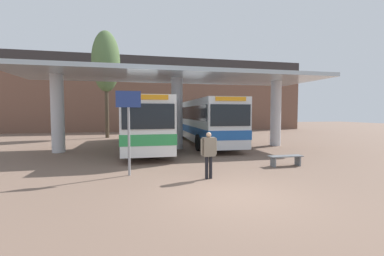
{
  "coord_description": "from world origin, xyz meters",
  "views": [
    {
      "loc": [
        -2.75,
        -6.7,
        2.34
      ],
      "look_at": [
        0.0,
        5.32,
        1.6
      ],
      "focal_mm": 24.0,
      "sensor_mm": 36.0,
      "label": 1
    }
  ],
  "objects_px": {
    "info_sign_platform": "(129,116)",
    "poplar_tree_behind_left": "(106,62)",
    "pedestrian_waiting": "(209,150)",
    "transit_bus_center_bay": "(203,120)",
    "parked_car_street": "(211,125)",
    "waiting_bench_near_pillar": "(286,158)",
    "transit_bus_left_bay": "(144,121)"
  },
  "relations": [
    {
      "from": "transit_bus_left_bay",
      "to": "info_sign_platform",
      "type": "relative_size",
      "value": 3.96
    },
    {
      "from": "poplar_tree_behind_left",
      "to": "transit_bus_center_bay",
      "type": "bearing_deg",
      "value": -38.72
    },
    {
      "from": "parked_car_street",
      "to": "transit_bus_center_bay",
      "type": "bearing_deg",
      "value": -114.13
    },
    {
      "from": "waiting_bench_near_pillar",
      "to": "transit_bus_center_bay",
      "type": "bearing_deg",
      "value": 98.08
    },
    {
      "from": "transit_bus_left_bay",
      "to": "waiting_bench_near_pillar",
      "type": "distance_m",
      "value": 9.71
    },
    {
      "from": "info_sign_platform",
      "to": "parked_car_street",
      "type": "height_order",
      "value": "info_sign_platform"
    },
    {
      "from": "transit_bus_left_bay",
      "to": "transit_bus_center_bay",
      "type": "distance_m",
      "value": 4.66
    },
    {
      "from": "parked_car_street",
      "to": "pedestrian_waiting",
      "type": "bearing_deg",
      "value": -110.97
    },
    {
      "from": "waiting_bench_near_pillar",
      "to": "info_sign_platform",
      "type": "height_order",
      "value": "info_sign_platform"
    },
    {
      "from": "poplar_tree_behind_left",
      "to": "waiting_bench_near_pillar",
      "type": "bearing_deg",
      "value": -59.46
    },
    {
      "from": "waiting_bench_near_pillar",
      "to": "poplar_tree_behind_left",
      "type": "xyz_separation_m",
      "value": [
        -8.87,
        15.04,
        6.61
      ]
    },
    {
      "from": "transit_bus_left_bay",
      "to": "poplar_tree_behind_left",
      "type": "distance_m",
      "value": 9.52
    },
    {
      "from": "transit_bus_center_bay",
      "to": "parked_car_street",
      "type": "distance_m",
      "value": 10.17
    },
    {
      "from": "transit_bus_center_bay",
      "to": "pedestrian_waiting",
      "type": "distance_m",
      "value": 10.61
    },
    {
      "from": "pedestrian_waiting",
      "to": "parked_car_street",
      "type": "relative_size",
      "value": 0.39
    },
    {
      "from": "transit_bus_left_bay",
      "to": "parked_car_street",
      "type": "distance_m",
      "value": 13.45
    },
    {
      "from": "pedestrian_waiting",
      "to": "poplar_tree_behind_left",
      "type": "bearing_deg",
      "value": 101.18
    },
    {
      "from": "waiting_bench_near_pillar",
      "to": "pedestrian_waiting",
      "type": "bearing_deg",
      "value": -161.52
    },
    {
      "from": "transit_bus_left_bay",
      "to": "waiting_bench_near_pillar",
      "type": "xyz_separation_m",
      "value": [
        5.75,
        -7.68,
        -1.44
      ]
    },
    {
      "from": "parked_car_street",
      "to": "info_sign_platform",
      "type": "bearing_deg",
      "value": -119.2
    },
    {
      "from": "poplar_tree_behind_left",
      "to": "parked_car_street",
      "type": "xyz_separation_m",
      "value": [
        11.17,
        3.39,
        -5.99
      ]
    },
    {
      "from": "transit_bus_left_bay",
      "to": "waiting_bench_near_pillar",
      "type": "height_order",
      "value": "transit_bus_left_bay"
    },
    {
      "from": "info_sign_platform",
      "to": "pedestrian_waiting",
      "type": "relative_size",
      "value": 1.89
    },
    {
      "from": "transit_bus_left_bay",
      "to": "transit_bus_center_bay",
      "type": "relative_size",
      "value": 1.01
    },
    {
      "from": "info_sign_platform",
      "to": "poplar_tree_behind_left",
      "type": "distance_m",
      "value": 16.1
    },
    {
      "from": "transit_bus_left_bay",
      "to": "pedestrian_waiting",
      "type": "xyz_separation_m",
      "value": [
        1.85,
        -8.99,
        -0.76
      ]
    },
    {
      "from": "pedestrian_waiting",
      "to": "waiting_bench_near_pillar",
      "type": "bearing_deg",
      "value": 12.74
    },
    {
      "from": "transit_bus_left_bay",
      "to": "pedestrian_waiting",
      "type": "distance_m",
      "value": 9.21
    },
    {
      "from": "info_sign_platform",
      "to": "poplar_tree_behind_left",
      "type": "relative_size",
      "value": 0.32
    },
    {
      "from": "waiting_bench_near_pillar",
      "to": "poplar_tree_behind_left",
      "type": "relative_size",
      "value": 0.15
    },
    {
      "from": "waiting_bench_near_pillar",
      "to": "poplar_tree_behind_left",
      "type": "distance_m",
      "value": 18.67
    },
    {
      "from": "waiting_bench_near_pillar",
      "to": "parked_car_street",
      "type": "bearing_deg",
      "value": 82.91
    }
  ]
}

